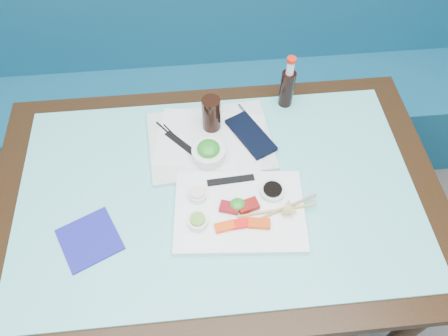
{
  "coord_description": "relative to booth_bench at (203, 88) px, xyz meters",
  "views": [
    {
      "loc": [
        -0.05,
        0.73,
        1.9
      ],
      "look_at": [
        0.03,
        1.5,
        0.8
      ],
      "focal_mm": 35.0,
      "sensor_mm": 36.0,
      "label": 1
    }
  ],
  "objects": [
    {
      "name": "cola_bottle_body",
      "position": [
        0.27,
        -0.49,
        0.45
      ],
      "size": [
        0.05,
        0.05,
        0.14
      ],
      "primitive_type": "cylinder",
      "rotation": [
        0.0,
        0.0,
        0.05
      ],
      "color": "black",
      "rests_on": "glass_top"
    },
    {
      "name": "dining_table",
      "position": [
        0.0,
        -0.84,
        0.29
      ],
      "size": [
        1.4,
        0.9,
        0.75
      ],
      "color": "black",
      "rests_on": "ground"
    },
    {
      "name": "soy_dish",
      "position": [
        0.16,
        -0.87,
        0.41
      ],
      "size": [
        0.1,
        0.1,
        0.02
      ],
      "primitive_type": "cylinder",
      "rotation": [
        0.0,
        0.0,
        -0.31
      ],
      "color": "silver",
      "rests_on": "sashimi_plate"
    },
    {
      "name": "salmon_left",
      "position": [
        0.01,
        -0.98,
        0.41
      ],
      "size": [
        0.06,
        0.04,
        0.01
      ],
      "primitive_type": "cube",
      "rotation": [
        0.0,
        0.0,
        0.17
      ],
      "color": "#FD470A",
      "rests_on": "sashimi_plate"
    },
    {
      "name": "cola_bottle_cap",
      "position": [
        0.27,
        -0.49,
        0.58
      ],
      "size": [
        0.04,
        0.04,
        0.01
      ],
      "primitive_type": "cylinder",
      "rotation": [
        0.0,
        0.0,
        -0.35
      ],
      "color": "red",
      "rests_on": "cola_bottle_neck"
    },
    {
      "name": "black_chopstick_a",
      "position": [
        -0.11,
        -0.66,
        0.4
      ],
      "size": [
        0.16,
        0.2,
        0.01
      ],
      "primitive_type": "cylinder",
      "rotation": [
        1.57,
        0.0,
        0.65
      ],
      "color": "black",
      "rests_on": "serving_tray"
    },
    {
      "name": "cola_glass",
      "position": [
        0.0,
        -0.59,
        0.46
      ],
      "size": [
        0.08,
        0.08,
        0.13
      ],
      "primitive_type": "cylinder",
      "rotation": [
        0.0,
        0.0,
        -0.33
      ],
      "color": "black",
      "rests_on": "serving_tray"
    },
    {
      "name": "seaweed_bowl",
      "position": [
        -0.02,
        -0.72,
        0.42
      ],
      "size": [
        0.14,
        0.14,
        0.04
      ],
      "primitive_type": "cylinder",
      "rotation": [
        0.0,
        0.0,
        -0.36
      ],
      "color": "white",
      "rests_on": "serving_tray"
    },
    {
      "name": "wooden_chopstick_a",
      "position": [
        0.17,
        -0.94,
        0.41
      ],
      "size": [
        0.24,
        0.03,
        0.01
      ],
      "primitive_type": "cylinder",
      "rotation": [
        1.57,
        0.0,
        -1.49
      ],
      "color": "tan",
      "rests_on": "sashimi_plate"
    },
    {
      "name": "blue_napkin",
      "position": [
        -0.38,
        -0.97,
        0.39
      ],
      "size": [
        0.21,
        0.21,
        0.01
      ],
      "primitive_type": "cube",
      "rotation": [
        0.0,
        0.0,
        0.44
      ],
      "color": "navy",
      "rests_on": "glass_top"
    },
    {
      "name": "ginger_fill",
      "position": [
        -0.06,
        -0.87,
        0.43
      ],
      "size": [
        0.05,
        0.05,
        0.01
      ],
      "primitive_type": "cylinder",
      "rotation": [
        0.0,
        0.0,
        0.23
      ],
      "color": "#F6DFCA",
      "rests_on": "ramekin_ginger"
    },
    {
      "name": "fork",
      "position": [
        0.12,
        -0.54,
        0.4
      ],
      "size": [
        0.04,
        0.08,
        0.01
      ],
      "primitive_type": "cylinder",
      "rotation": [
        1.57,
        0.0,
        0.43
      ],
      "color": "white",
      "rests_on": "serving_tray"
    },
    {
      "name": "ramekin_wasabi",
      "position": [
        -0.07,
        -0.96,
        0.41
      ],
      "size": [
        0.07,
        0.07,
        0.02
      ],
      "primitive_type": "cylinder",
      "rotation": [
        0.0,
        0.0,
        0.21
      ],
      "color": "white",
      "rests_on": "sashimi_plate"
    },
    {
      "name": "tuna_left",
      "position": [
        0.03,
        -0.92,
        0.41
      ],
      "size": [
        0.06,
        0.05,
        0.02
      ],
      "primitive_type": "cube",
      "rotation": [
        0.0,
        0.0,
        -0.31
      ],
      "color": "maroon",
      "rests_on": "sashimi_plate"
    },
    {
      "name": "tray_sleeve",
      "position": [
        -0.1,
        -0.66,
        0.4
      ],
      "size": [
        0.11,
        0.12,
        0.0
      ],
      "primitive_type": "cube",
      "rotation": [
        0.0,
        0.0,
        0.72
      ],
      "color": "black",
      "rests_on": "serving_tray"
    },
    {
      "name": "booth_bench",
      "position": [
        0.0,
        0.0,
        0.0
      ],
      "size": [
        3.0,
        0.56,
        1.17
      ],
      "color": "navy",
      "rests_on": "ground"
    },
    {
      "name": "paper_placemat",
      "position": [
        -0.01,
        -0.65,
        0.4
      ],
      "size": [
        0.39,
        0.31,
        0.0
      ],
      "primitive_type": "cube",
      "rotation": [
        0.0,
        0.0,
        -0.2
      ],
      "color": "white",
      "rests_on": "serving_tray"
    },
    {
      "name": "seaweed_salad",
      "position": [
        -0.02,
        -0.72,
        0.45
      ],
      "size": [
        0.09,
        0.09,
        0.04
      ],
      "primitive_type": "ellipsoid",
      "rotation": [
        0.0,
        0.0,
        0.38
      ],
      "color": "#21881F",
      "rests_on": "seaweed_bowl"
    },
    {
      "name": "sashimi_plate",
      "position": [
        0.06,
        -0.92,
        0.39
      ],
      "size": [
        0.4,
        0.3,
        0.02
      ],
      "primitive_type": "cube",
      "rotation": [
        0.0,
        0.0,
        -0.08
      ],
      "color": "white",
      "rests_on": "glass_top"
    },
    {
      "name": "wooden_chopstick_b",
      "position": [
        0.18,
        -0.94,
        0.41
      ],
      "size": [
        0.23,
        0.09,
        0.01
      ],
      "primitive_type": "cylinder",
      "rotation": [
        1.57,
        0.0,
        -1.22
      ],
      "color": "#A67A4E",
      "rests_on": "sashimi_plate"
    },
    {
      "name": "tuna_right",
      "position": [
        0.08,
        -0.92,
        0.41
      ],
      "size": [
        0.07,
        0.05,
        0.02
      ],
      "primitive_type": "cube",
      "rotation": [
        0.0,
        0.0,
        0.27
      ],
      "color": "maroon",
      "rests_on": "sashimi_plate"
    },
    {
      "name": "navy_pouch",
      "position": [
        0.13,
        -0.65,
        0.41
      ],
      "size": [
        0.16,
        0.21,
        0.01
      ],
      "primitive_type": "cube",
      "rotation": [
        0.0,
        0.0,
        0.46
      ],
      "color": "black",
      "rests_on": "serving_tray"
    },
    {
      "name": "wasabi_fill",
      "position": [
        -0.07,
        -0.96,
        0.43
      ],
      "size": [
        0.05,
        0.05,
        0.01
      ],
      "primitive_type": "cylinder",
      "rotation": [
        0.0,
        0.0,
        -0.05
      ],
      "color": "#6BAD38",
      "rests_on": "ramekin_wasabi"
    },
    {
      "name": "ramekin_ginger",
      "position": [
        -0.06,
        -0.87,
        0.41
      ],
      "size": [
        0.05,
        0.05,
        0.02
      ],
      "primitive_type": "cylinder",
      "rotation": [
        0.0,
        0.0,
        -0.01
      ],
      "color": "white",
      "rests_on": "sashimi_plate"
    },
    {
      "name": "soy_fill",
      "position": [
        0.16,
        -0.87,
        0.42
      ],
      "size": [
        0.07,
        0.07,
        0.01
      ],
      "primitive_type": "cylinder",
      "rotation": [
        0.0,
        0.0,
        -0.36
      ],
      "color": "black",
      "rests_on": "soy_dish"
    },
    {
      "name": "glass_top",
      "position": [
        0.0,
        -0.84,
        0.38
      ],
      "size": [
        1.22,
        0.76,
        0.01
      ],
      "primitive_type": "cube",
      "color": "#64C9C7",
      "rests_on": "dining_table"
    },
    {
      "name": "cola_bottle_neck",
      "position": [
        0.27,
        -0.49,
        0.55
      ],
      "size": [
        0.03,
        0.03,
        0.05
      ],
      "primitive_type": "cylinder",
      "rotation": [
        0.0,
        0.0,
        0.01
      ],
      "color": "white",
      "rests_on": "cola_bottle_body"
    },
    {
      "name": "black_chopstick_b",
      "position": [
        -0.1,
        -0.66,
        0.4
      ],
      "size": [
        0.13,
        0.18,
        0.01
      ],
      "primitive_type": "cylinder",
      "rotation": [
        1.57,
        0.0,
        0.6
      ],
      "color": "black",
      "rests_on": "serving_tray"
    },
    {
      "name": "seaweed_garnish",
      "position": [
        0.05,
        -0.91,
        0.42
      ],
      "size": [
        0.06,
        0.06,
        0.03
      ],
      "primitive_type": "ellipsoid",
      "rotation": [
        0.0,
        0.0,
        0.38
      ],
      "color": "#29871F",
      "rests_on": "sashimi_plate"
    },
    {
      "name": "chopstick_sleeve",
      "position": [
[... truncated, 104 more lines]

